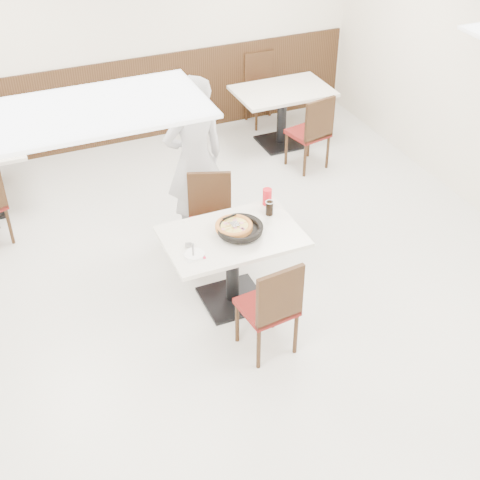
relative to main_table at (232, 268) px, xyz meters
name	(u,v)px	position (x,y,z in m)	size (l,w,h in m)	color
floor	(244,293)	(0.14, 0.04, -0.38)	(7.00, 7.00, 0.00)	#B6B7B2
wall_back	(130,34)	(0.14, 3.54, 1.02)	(6.00, 0.04, 2.80)	silver
wainscot_back	(137,100)	(0.14, 3.52, 0.18)	(5.90, 0.03, 1.10)	black
fluo_panel_a	(80,112)	(-1.36, -1.46, 2.40)	(1.20, 0.60, 0.02)	white
main_table	(232,268)	(0.00, 0.00, 0.00)	(1.20, 0.80, 0.75)	silver
chair_near	(267,305)	(0.03, -0.67, 0.10)	(0.42, 0.42, 0.95)	black
chair_far	(210,225)	(0.02, 0.58, 0.10)	(0.42, 0.42, 0.95)	black
trivet	(234,231)	(0.03, 0.02, 0.39)	(0.11, 0.11, 0.04)	black
pizza_pan	(240,230)	(0.06, -0.02, 0.42)	(0.40, 0.40, 0.01)	black
pizza	(234,227)	(0.03, 0.02, 0.44)	(0.33, 0.33, 0.02)	orange
pizza_server	(235,224)	(0.03, 0.02, 0.47)	(0.07, 0.09, 0.00)	silver
napkin	(193,256)	(-0.42, -0.16, 0.38)	(0.15, 0.15, 0.00)	silver
side_plate	(194,254)	(-0.40, -0.15, 0.38)	(0.17, 0.17, 0.01)	white
fork	(193,249)	(-0.40, -0.09, 0.39)	(0.02, 0.18, 0.00)	silver
cola_glass	(269,208)	(0.43, 0.16, 0.44)	(0.07, 0.07, 0.13)	black
red_cup	(267,197)	(0.49, 0.33, 0.45)	(0.09, 0.09, 0.16)	red
diner_person	(195,160)	(0.08, 1.17, 0.51)	(0.64, 0.42, 1.76)	#BABABF
bg_table_right	(282,117)	(1.80, 2.66, 0.00)	(1.20, 0.80, 0.75)	silver
bg_chair_right_near	(308,131)	(1.82, 1.99, 0.10)	(0.42, 0.42, 0.95)	black
bg_chair_right_far	(264,91)	(1.84, 3.30, 0.10)	(0.42, 0.42, 0.95)	black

